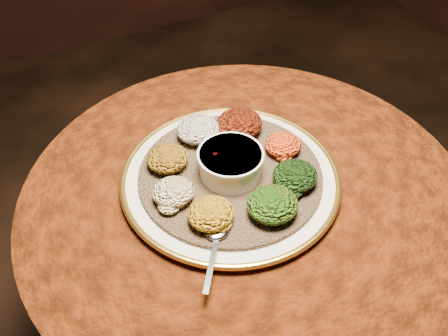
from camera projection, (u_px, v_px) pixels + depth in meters
name	position (u px, v px, depth m)	size (l,w,h in m)	color
table	(245.00, 242.00, 1.18)	(0.96, 0.96, 0.73)	black
platter	(230.00, 178.00, 1.07)	(0.50, 0.50, 0.02)	beige
injera	(230.00, 175.00, 1.06)	(0.39, 0.39, 0.01)	brown
stew_bowl	(230.00, 162.00, 1.03)	(0.14, 0.14, 0.06)	white
spoon	(217.00, 237.00, 0.93)	(0.10, 0.13, 0.01)	silver
portion_ayib	(198.00, 129.00, 1.12)	(0.10, 0.09, 0.05)	silver
portion_kitfo	(239.00, 123.00, 1.13)	(0.11, 0.10, 0.05)	black
portion_tikil	(283.00, 145.00, 1.09)	(0.08, 0.08, 0.04)	#B47E0F
portion_gomen	(295.00, 176.00, 1.02)	(0.09, 0.09, 0.05)	black
portion_mixveg	(272.00, 204.00, 0.96)	(0.10, 0.10, 0.05)	#903409
portion_kik	(211.00, 214.00, 0.95)	(0.09, 0.09, 0.04)	#BF8B10
portion_timatim	(173.00, 192.00, 0.99)	(0.08, 0.08, 0.04)	maroon
portion_shiro	(168.00, 158.00, 1.06)	(0.09, 0.08, 0.04)	#896210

